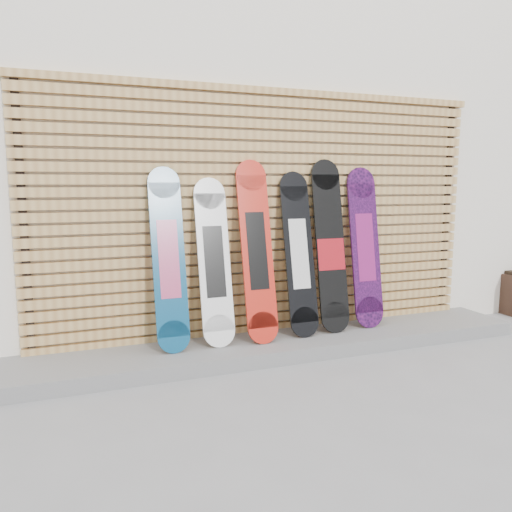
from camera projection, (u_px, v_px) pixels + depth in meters
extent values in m
plane|color=gray|center=(334.00, 376.00, 3.82)|extent=(80.00, 80.00, 0.00)
cube|color=white|center=(244.00, 159.00, 6.98)|extent=(12.00, 5.00, 3.60)
cube|color=slate|center=(281.00, 344.00, 4.39)|extent=(4.60, 0.70, 0.12)
cube|color=tan|center=(268.00, 327.00, 4.65)|extent=(4.20, 0.05, 0.08)
cube|color=tan|center=(268.00, 317.00, 4.64)|extent=(4.20, 0.05, 0.08)
cube|color=tan|center=(268.00, 307.00, 4.62)|extent=(4.20, 0.05, 0.07)
cube|color=tan|center=(268.00, 297.00, 4.61)|extent=(4.20, 0.05, 0.07)
cube|color=tan|center=(268.00, 286.00, 4.59)|extent=(4.20, 0.05, 0.07)
cube|color=tan|center=(269.00, 276.00, 4.58)|extent=(4.20, 0.05, 0.07)
cube|color=tan|center=(269.00, 266.00, 4.57)|extent=(4.20, 0.05, 0.07)
cube|color=tan|center=(269.00, 255.00, 4.55)|extent=(4.20, 0.05, 0.07)
cube|color=tan|center=(269.00, 245.00, 4.54)|extent=(4.20, 0.05, 0.07)
cube|color=tan|center=(269.00, 234.00, 4.52)|extent=(4.20, 0.05, 0.08)
cube|color=tan|center=(269.00, 223.00, 4.51)|extent=(4.20, 0.05, 0.08)
cube|color=tan|center=(269.00, 213.00, 4.50)|extent=(4.20, 0.05, 0.08)
cube|color=tan|center=(269.00, 202.00, 4.48)|extent=(4.20, 0.05, 0.08)
cube|color=tan|center=(269.00, 191.00, 4.47)|extent=(4.20, 0.05, 0.08)
cube|color=tan|center=(269.00, 180.00, 4.45)|extent=(4.20, 0.05, 0.08)
cube|color=tan|center=(269.00, 169.00, 4.44)|extent=(4.20, 0.05, 0.08)
cube|color=tan|center=(269.00, 158.00, 4.43)|extent=(4.20, 0.05, 0.08)
cube|color=tan|center=(269.00, 147.00, 4.41)|extent=(4.20, 0.05, 0.08)
cube|color=tan|center=(269.00, 136.00, 4.40)|extent=(4.20, 0.05, 0.08)
cube|color=tan|center=(269.00, 124.00, 4.38)|extent=(4.20, 0.05, 0.08)
cube|color=tan|center=(269.00, 113.00, 4.37)|extent=(4.20, 0.05, 0.08)
cube|color=tan|center=(269.00, 102.00, 4.36)|extent=(4.20, 0.05, 0.08)
cube|color=black|center=(24.00, 229.00, 3.82)|extent=(0.06, 0.04, 2.23)
cube|color=black|center=(446.00, 217.00, 5.24)|extent=(0.06, 0.04, 2.23)
cube|color=tan|center=(269.00, 91.00, 4.34)|extent=(4.26, 0.07, 0.06)
cube|color=navy|center=(169.00, 259.00, 4.03)|extent=(0.26, 0.29, 1.23)
cylinder|color=navy|center=(174.00, 337.00, 3.99)|extent=(0.26, 0.08, 0.26)
cylinder|color=navy|center=(164.00, 183.00, 4.06)|extent=(0.26, 0.08, 0.26)
cube|color=#D0497A|center=(169.00, 259.00, 4.03)|extent=(0.16, 0.16, 0.63)
cube|color=white|center=(214.00, 262.00, 4.17)|extent=(0.27, 0.28, 1.13)
cylinder|color=white|center=(219.00, 331.00, 4.14)|extent=(0.27, 0.08, 0.27)
cylinder|color=white|center=(209.00, 194.00, 4.21)|extent=(0.27, 0.08, 0.27)
cube|color=black|center=(214.00, 262.00, 4.17)|extent=(0.17, 0.16, 0.59)
cube|color=red|center=(257.00, 251.00, 4.27)|extent=(0.27, 0.32, 1.29)
cylinder|color=red|center=(263.00, 328.00, 4.23)|extent=(0.27, 0.08, 0.27)
cylinder|color=red|center=(251.00, 175.00, 4.32)|extent=(0.27, 0.08, 0.27)
cube|color=black|center=(257.00, 251.00, 4.27)|extent=(0.17, 0.18, 0.66)
cube|color=black|center=(299.00, 254.00, 4.44)|extent=(0.27, 0.29, 1.19)
cylinder|color=black|center=(305.00, 322.00, 4.40)|extent=(0.27, 0.08, 0.27)
cylinder|color=black|center=(293.00, 186.00, 4.48)|extent=(0.27, 0.08, 0.27)
cube|color=silver|center=(299.00, 254.00, 4.44)|extent=(0.17, 0.16, 0.62)
cube|color=black|center=(330.00, 246.00, 4.55)|extent=(0.28, 0.27, 1.29)
cylinder|color=black|center=(335.00, 317.00, 4.53)|extent=(0.28, 0.07, 0.28)
cylinder|color=black|center=(325.00, 175.00, 4.58)|extent=(0.28, 0.07, 0.28)
cube|color=maroon|center=(331.00, 254.00, 4.55)|extent=(0.27, 0.08, 0.29)
cube|color=black|center=(365.00, 247.00, 4.71)|extent=(0.29, 0.24, 1.21)
cylinder|color=black|center=(369.00, 312.00, 4.69)|extent=(0.29, 0.07, 0.29)
cylinder|color=black|center=(361.00, 183.00, 4.72)|extent=(0.29, 0.07, 0.29)
cube|color=#861A65|center=(365.00, 247.00, 4.71)|extent=(0.18, 0.14, 0.63)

